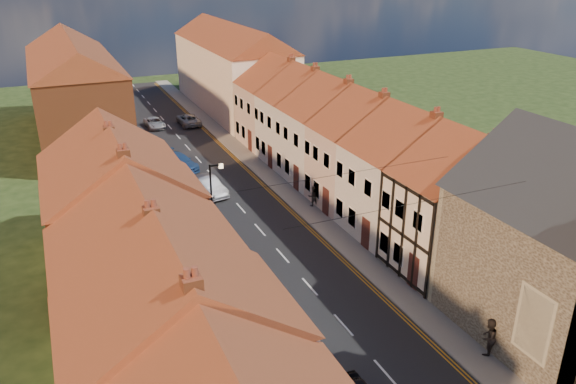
% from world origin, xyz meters
% --- Properties ---
extents(road, '(7.00, 90.00, 0.02)m').
position_xyz_m(road, '(0.00, 30.00, 0.01)').
color(road, black).
rests_on(road, ground).
extents(pavement_left, '(1.80, 90.00, 0.12)m').
position_xyz_m(pavement_left, '(-4.40, 30.00, 0.06)').
color(pavement_left, '#9E9A8F').
rests_on(pavement_left, ground).
extents(pavement_right, '(1.80, 90.00, 0.12)m').
position_xyz_m(pavement_right, '(4.40, 30.00, 0.06)').
color(pavement_right, '#9E9A8F').
rests_on(pavement_right, ground).
extents(cottage_r_tudor, '(8.30, 5.20, 9.00)m').
position_xyz_m(cottage_r_tudor, '(9.27, 12.70, 4.47)').
color(cottage_r_tudor, white).
rests_on(cottage_r_tudor, ground).
extents(cottage_r_white_near, '(8.30, 6.00, 9.00)m').
position_xyz_m(cottage_r_white_near, '(9.30, 18.10, 4.47)').
color(cottage_r_white_near, '#BBB9B1').
rests_on(cottage_r_white_near, ground).
extents(cottage_r_cream_mid, '(8.30, 5.20, 9.00)m').
position_xyz_m(cottage_r_cream_mid, '(9.30, 23.50, 4.48)').
color(cottage_r_cream_mid, '#C9A89F').
rests_on(cottage_r_cream_mid, ground).
extents(cottage_r_pink, '(8.30, 6.00, 9.00)m').
position_xyz_m(cottage_r_pink, '(9.30, 28.90, 4.47)').
color(cottage_r_pink, '#BBB9B1').
rests_on(cottage_r_pink, ground).
extents(cottage_r_white_far, '(8.30, 5.20, 9.00)m').
position_xyz_m(cottage_r_white_far, '(9.30, 34.30, 4.48)').
color(cottage_r_white_far, '#BBB9B1').
rests_on(cottage_r_white_far, ground).
extents(cottage_r_cream_far, '(8.30, 6.00, 9.00)m').
position_xyz_m(cottage_r_cream_far, '(9.30, 39.70, 4.47)').
color(cottage_r_cream_far, '#C9A89F').
rests_on(cottage_r_cream_far, ground).
extents(cottage_l_cream, '(8.30, 6.30, 9.10)m').
position_xyz_m(cottage_l_cream, '(-9.30, 5.55, 4.52)').
color(cottage_l_cream, white).
rests_on(cottage_l_cream, ground).
extents(cottage_l_white, '(8.30, 6.90, 8.80)m').
position_xyz_m(cottage_l_white, '(-9.30, 11.95, 4.37)').
color(cottage_l_white, white).
rests_on(cottage_l_white, ground).
extents(cottage_l_brick_mid, '(8.30, 5.70, 9.10)m').
position_xyz_m(cottage_l_brick_mid, '(-9.30, 18.05, 4.53)').
color(cottage_l_brick_mid, brown).
rests_on(cottage_l_brick_mid, ground).
extents(cottage_l_pink, '(8.30, 6.30, 8.80)m').
position_xyz_m(cottage_l_pink, '(-9.30, 23.85, 4.37)').
color(cottage_l_pink, '#C9A89F').
rests_on(cottage_l_pink, ground).
extents(block_right_far, '(8.30, 24.20, 10.50)m').
position_xyz_m(block_right_far, '(9.30, 55.00, 5.29)').
color(block_right_far, white).
rests_on(block_right_far, ground).
extents(block_left_far, '(8.30, 24.20, 10.50)m').
position_xyz_m(block_left_far, '(-9.30, 50.00, 5.29)').
color(block_left_far, brown).
rests_on(block_left_far, ground).
extents(lamppost, '(0.88, 0.15, 6.00)m').
position_xyz_m(lamppost, '(-3.81, 20.00, 3.54)').
color(lamppost, black).
rests_on(lamppost, pavement_left).
extents(car_mid, '(2.45, 4.57, 1.43)m').
position_xyz_m(car_mid, '(-1.50, 29.65, 0.72)').
color(car_mid, '#97989E').
rests_on(car_mid, ground).
extents(car_far, '(3.29, 5.07, 1.37)m').
position_xyz_m(car_far, '(-2.22, 36.33, 0.68)').
color(car_far, navy).
rests_on(car_far, ground).
extents(car_distant, '(2.00, 3.95, 1.07)m').
position_xyz_m(car_distant, '(-1.55, 50.49, 0.54)').
color(car_distant, silver).
rests_on(car_distant, ground).
extents(pedestrian_right, '(1.10, 0.97, 1.92)m').
position_xyz_m(pedestrian_right, '(5.10, 5.14, 1.08)').
color(pedestrian_right, black).
rests_on(pedestrian_right, pavement_right).
extents(car_distant_b, '(2.11, 4.54, 1.26)m').
position_xyz_m(car_distant_b, '(2.21, 50.00, 0.63)').
color(car_distant_b, '#93969A').
rests_on(car_distant_b, ground).
extents(pedestrian_right_b, '(0.82, 0.67, 1.57)m').
position_xyz_m(pedestrian_right_b, '(5.10, 24.00, 0.91)').
color(pedestrian_right_b, '#2A2521').
rests_on(pedestrian_right_b, pavement_right).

